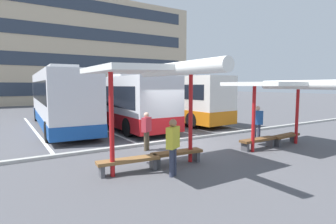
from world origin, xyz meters
The scene contains 19 objects.
ground_plane centered at (0.00, 0.00, 0.00)m, with size 160.00×160.00×0.00m, color #515156.
terminal_building centered at (0.04, 34.89, 7.90)m, with size 43.21×10.88×18.52m.
coach_bus_0 centered at (-3.87, 7.97, 1.81)m, with size 3.13×12.06×3.82m.
coach_bus_1 centered at (-0.30, 7.48, 1.63)m, with size 2.66×12.39×3.55m.
coach_bus_2 centered at (3.80, 7.74, 1.68)m, with size 3.39×12.08×3.64m.
lane_stripe_0 centered at (-5.43, 7.74, 0.00)m, with size 0.16×14.00×0.01m, color white.
lane_stripe_1 centered at (-1.81, 7.74, 0.00)m, with size 0.16×14.00×0.01m, color white.
lane_stripe_2 centered at (1.81, 7.74, 0.00)m, with size 0.16×14.00×0.01m, color white.
lane_stripe_3 centered at (5.43, 7.74, 0.00)m, with size 0.16×14.00×0.01m, color white.
waiting_shelter_0 centered at (-2.94, -2.79, 3.09)m, with size 3.87×4.66×3.33m.
bench_0 centered at (-3.84, -2.47, 0.34)m, with size 1.98×0.60×0.45m.
bench_1 centered at (-2.04, -2.49, 0.34)m, with size 1.86×0.61×0.45m.
waiting_shelter_1 centered at (2.98, -2.99, 2.68)m, with size 3.96×4.70×2.89m.
bench_2 centered at (2.08, -2.52, 0.34)m, with size 1.89×0.42×0.45m.
bench_3 centered at (3.88, -2.59, 0.34)m, with size 1.79×0.57×0.45m.
platform_kerb centered at (0.00, 0.61, 0.06)m, with size 44.00×0.24×0.12m, color #ADADA8.
waiting_passenger_0 centered at (3.11, -1.59, 1.01)m, with size 0.51×0.51×1.73m.
waiting_passenger_1 centered at (-2.03, -0.22, 0.91)m, with size 0.51×0.43×1.59m.
waiting_passenger_2 centered at (-2.84, -3.44, 0.99)m, with size 0.54×0.44×1.71m.
Camera 1 is at (-7.11, -9.94, 2.70)m, focal length 28.71 mm.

